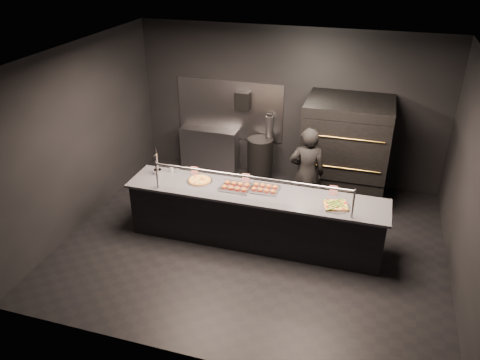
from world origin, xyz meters
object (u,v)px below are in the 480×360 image
at_px(prep_shelf, 210,149).
at_px(worker, 307,173).
at_px(towel_dispenser, 243,101).
at_px(slider_tray_b, 264,189).
at_px(fire_extinguisher, 269,127).
at_px(round_pizza, 200,180).
at_px(service_counter, 254,217).
at_px(square_pizza, 336,205).
at_px(beer_tap, 157,166).
at_px(slider_tray_a, 236,187).
at_px(trash_bin, 260,159).
at_px(pizza_oven, 345,150).

distance_m(prep_shelf, worker, 2.61).
xyz_separation_m(towel_dispenser, slider_tray_b, (1.03, -2.28, -0.60)).
xyz_separation_m(towel_dispenser, fire_extinguisher, (0.55, 0.01, -0.49)).
bearing_deg(round_pizza, service_counter, -5.64).
bearing_deg(round_pizza, towel_dispenser, 88.75).
height_order(slider_tray_b, square_pizza, slider_tray_b).
relative_size(round_pizza, worker, 0.25).
distance_m(beer_tap, slider_tray_a, 1.40).
bearing_deg(towel_dispenser, worker, -41.40).
height_order(beer_tap, square_pizza, beer_tap).
xyz_separation_m(prep_shelf, square_pizza, (2.85, -2.39, 0.49)).
xyz_separation_m(slider_tray_a, trash_bin, (-0.15, 2.16, -0.52)).
xyz_separation_m(service_counter, square_pizza, (1.25, -0.07, 0.47)).
bearing_deg(slider_tray_b, beer_tap, 178.90).
height_order(beer_tap, trash_bin, beer_tap).
height_order(pizza_oven, fire_extinguisher, pizza_oven).
relative_size(fire_extinguisher, worker, 0.30).
xyz_separation_m(fire_extinguisher, slider_tray_a, (0.03, -2.37, -0.11)).
height_order(fire_extinguisher, trash_bin, fire_extinguisher).
bearing_deg(prep_shelf, slider_tray_b, -52.02).
distance_m(prep_shelf, slider_tray_b, 2.85).
bearing_deg(beer_tap, slider_tray_a, -4.42).
xyz_separation_m(pizza_oven, worker, (-0.56, -0.87, -0.13)).
bearing_deg(service_counter, prep_shelf, 124.59).
bearing_deg(trash_bin, round_pizza, -102.79).
bearing_deg(beer_tap, worker, 20.63).
bearing_deg(slider_tray_a, slider_tray_b, 9.12).
distance_m(towel_dispenser, beer_tap, 2.44).
bearing_deg(pizza_oven, fire_extinguisher, 162.11).
xyz_separation_m(prep_shelf, trash_bin, (1.13, -0.12, -0.02)).
xyz_separation_m(round_pizza, slider_tray_a, (0.63, -0.06, 0.01)).
relative_size(towel_dispenser, round_pizza, 0.84).
height_order(round_pizza, slider_tray_b, slider_tray_b).
xyz_separation_m(service_counter, trash_bin, (-0.47, 2.20, -0.03)).
height_order(fire_extinguisher, slider_tray_b, fire_extinguisher).
xyz_separation_m(prep_shelf, fire_extinguisher, (1.25, 0.08, 0.61)).
bearing_deg(square_pizza, round_pizza, 175.73).
xyz_separation_m(slider_tray_b, worker, (0.51, 0.92, -0.11)).
xyz_separation_m(slider_tray_a, slider_tray_b, (0.45, 0.07, -0.00)).
relative_size(towel_dispenser, slider_tray_b, 0.75).
height_order(prep_shelf, trash_bin, prep_shelf).
bearing_deg(slider_tray_a, service_counter, -6.23).
xyz_separation_m(service_counter, towel_dispenser, (-0.90, 2.39, 1.09)).
xyz_separation_m(service_counter, slider_tray_b, (0.13, 0.11, 0.48)).
bearing_deg(towel_dispenser, fire_extinguisher, 1.04).
bearing_deg(slider_tray_a, trash_bin, 93.97).
height_order(beer_tap, worker, worker).
distance_m(prep_shelf, square_pizza, 3.75).
bearing_deg(fire_extinguisher, slider_tray_a, -89.33).
relative_size(service_counter, pizza_oven, 2.15).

